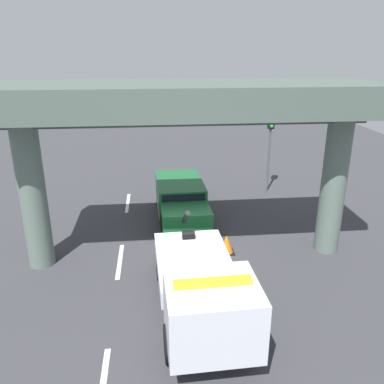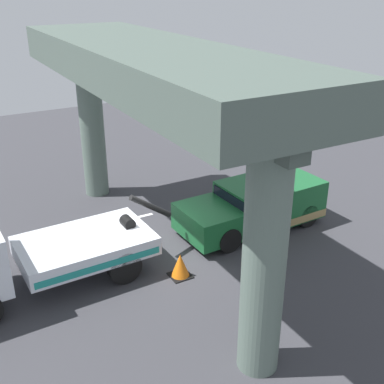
{
  "view_description": "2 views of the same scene",
  "coord_description": "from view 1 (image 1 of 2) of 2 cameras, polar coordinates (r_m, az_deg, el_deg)",
  "views": [
    {
      "loc": [
        13.52,
        -1.24,
        7.76
      ],
      "look_at": [
        -2.36,
        0.35,
        1.83
      ],
      "focal_mm": 37.19,
      "sensor_mm": 36.0,
      "label": 1
    },
    {
      "loc": [
        5.39,
        12.39,
        8.24
      ],
      "look_at": [
        -1.34,
        0.34,
        2.06
      ],
      "focal_mm": 45.5,
      "sensor_mm": 36.0,
      "label": 2
    }
  ],
  "objects": [
    {
      "name": "traffic_cone_orange",
      "position": [
        15.9,
        4.97,
        -7.47
      ],
      "size": [
        0.62,
        0.62,
        0.74
      ],
      "color": "orange",
      "rests_on": "ground"
    },
    {
      "name": "towed_van_green",
      "position": [
        19.04,
        -1.6,
        -1.15
      ],
      "size": [
        5.27,
        2.37,
        1.58
      ],
      "color": "#195B2D",
      "rests_on": "ground"
    },
    {
      "name": "ground_plane",
      "position": [
        15.66,
        -0.42,
        -9.54
      ],
      "size": [
        60.0,
        40.0,
        0.1
      ],
      "primitive_type": "cube",
      "color": "#38383D"
    },
    {
      "name": "overpass_structure",
      "position": [
        13.91,
        -0.54,
        10.97
      ],
      "size": [
        3.6,
        13.11,
        6.56
      ],
      "color": "#596B60",
      "rests_on": "ground"
    },
    {
      "name": "lane_stripe_west",
      "position": [
        21.05,
        -9.19,
        -1.52
      ],
      "size": [
        2.6,
        0.16,
        0.01
      ],
      "primitive_type": "cube",
      "color": "silver",
      "rests_on": "ground"
    },
    {
      "name": "traffic_light_near",
      "position": [
        21.91,
        11.18,
        8.09
      ],
      "size": [
        0.39,
        0.32,
        4.45
      ],
      "color": "#515456",
      "rests_on": "ground"
    },
    {
      "name": "tow_truck_white",
      "position": [
        11.63,
        1.59,
        -13.95
      ],
      "size": [
        7.29,
        2.59,
        2.46
      ],
      "color": "silver",
      "rests_on": "ground"
    },
    {
      "name": "lane_stripe_mid",
      "position": [
        15.65,
        -10.3,
        -9.7
      ],
      "size": [
        2.6,
        0.16,
        0.01
      ],
      "primitive_type": "cube",
      "color": "silver",
      "rests_on": "ground"
    }
  ]
}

